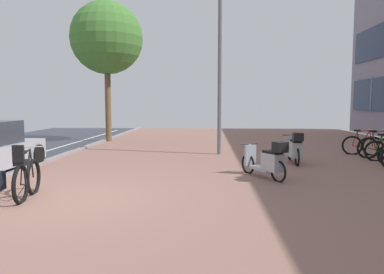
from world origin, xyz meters
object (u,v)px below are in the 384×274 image
bicycle_foreground (24,178)px  bicycle_rack_04 (378,148)px  bicycle_rack_05 (362,145)px  street_tree (107,38)px  scooter_near (295,149)px  scooter_mid (268,161)px  lamp_post (220,58)px

bicycle_foreground → bicycle_rack_04: size_ratio=1.05×
bicycle_rack_05 → street_tree: bearing=157.2°
scooter_near → scooter_mid: 2.64m
bicycle_foreground → street_tree: 11.76m
scooter_near → scooter_mid: bearing=-117.2°
bicycle_rack_04 → lamp_post: bearing=172.4°
bicycle_foreground → scooter_near: bicycle_foreground is taller
lamp_post → street_tree: (-5.27, 4.39, 1.51)m
bicycle_foreground → scooter_near: size_ratio=0.78×
bicycle_foreground → bicycle_rack_04: bicycle_foreground is taller
lamp_post → scooter_near: bearing=-40.5°
bicycle_rack_05 → street_tree: size_ratio=0.20×
bicycle_rack_05 → scooter_mid: scooter_mid is taller
bicycle_foreground → scooter_mid: bearing=22.7°
bicycle_foreground → bicycle_rack_05: size_ratio=1.09×
scooter_near → street_tree: street_tree is taller
bicycle_rack_04 → street_tree: size_ratio=0.21×
bicycle_foreground → scooter_mid: (5.00, 2.10, 0.04)m
bicycle_foreground → bicycle_rack_04: (9.28, 5.66, -0.05)m
bicycle_foreground → bicycle_rack_05: (9.07, 6.41, -0.06)m
scooter_mid → lamp_post: 5.32m
street_tree → lamp_post: bearing=-39.8°
scooter_mid → street_tree: 11.64m
bicycle_rack_04 → scooter_near: bearing=-158.3°
bicycle_rack_05 → lamp_post: lamp_post is taller
bicycle_rack_04 → street_tree: (-10.60, 5.10, 4.59)m
bicycle_rack_04 → scooter_near: same height
bicycle_rack_05 → scooter_near: (-2.86, -1.96, 0.11)m
street_tree → bicycle_foreground: bearing=-83.0°
bicycle_rack_04 → scooter_mid: size_ratio=0.90×
bicycle_foreground → street_tree: size_ratio=0.22×
bicycle_foreground → scooter_mid: bicycle_foreground is taller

